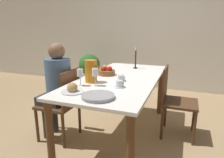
# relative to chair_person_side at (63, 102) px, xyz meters

# --- Properties ---
(ground_plane) EXTENTS (20.00, 20.00, 0.00)m
(ground_plane) POSITION_rel_chair_person_side_xyz_m (0.63, 0.31, -0.48)
(ground_plane) COLOR tan
(wall_back) EXTENTS (10.00, 0.06, 2.60)m
(wall_back) POSITION_rel_chair_person_side_xyz_m (0.63, 2.62, 0.82)
(wall_back) COLOR silver
(wall_back) RESTS_ON ground_plane
(dining_table) EXTENTS (0.87, 1.89, 0.77)m
(dining_table) POSITION_rel_chair_person_side_xyz_m (0.63, 0.31, 0.19)
(dining_table) COLOR white
(dining_table) RESTS_ON ground_plane
(chair_person_side) EXTENTS (0.42, 0.42, 0.88)m
(chair_person_side) POSITION_rel_chair_person_side_xyz_m (0.00, 0.00, 0.00)
(chair_person_side) COLOR #51331E
(chair_person_side) RESTS_ON ground_plane
(chair_opposite) EXTENTS (0.42, 0.42, 0.88)m
(chair_opposite) POSITION_rel_chair_person_side_xyz_m (1.25, 0.59, 0.00)
(chair_opposite) COLOR #51331E
(chair_opposite) RESTS_ON ground_plane
(person_seated) EXTENTS (0.39, 0.41, 1.18)m
(person_seated) POSITION_rel_chair_person_side_xyz_m (-0.08, 0.02, 0.23)
(person_seated) COLOR #33333D
(person_seated) RESTS_ON ground_plane
(red_pitcher) EXTENTS (0.16, 0.13, 0.24)m
(red_pitcher) POSITION_rel_chair_person_side_xyz_m (0.39, -0.00, 0.42)
(red_pitcher) COLOR orange
(red_pitcher) RESTS_ON dining_table
(wine_glass_water) EXTENTS (0.06, 0.06, 0.18)m
(wine_glass_water) POSITION_rel_chair_person_side_xyz_m (0.50, -0.11, 0.43)
(wine_glass_water) COLOR white
(wine_glass_water) RESTS_ON dining_table
(wine_glass_juice) EXTENTS (0.06, 0.06, 0.17)m
(wine_glass_juice) POSITION_rel_chair_person_side_xyz_m (0.35, -0.17, 0.42)
(wine_glass_juice) COLOR white
(wine_glass_juice) RESTS_ON dining_table
(teacup_near_person) EXTENTS (0.12, 0.12, 0.07)m
(teacup_near_person) POSITION_rel_chair_person_side_xyz_m (0.74, -0.08, 0.32)
(teacup_near_person) COLOR silver
(teacup_near_person) RESTS_ON dining_table
(teacup_across) EXTENTS (0.12, 0.12, 0.07)m
(teacup_across) POSITION_rel_chair_person_side_xyz_m (0.68, 0.16, 0.32)
(teacup_across) COLOR silver
(teacup_across) RESTS_ON dining_table
(serving_tray) EXTENTS (0.29, 0.29, 0.03)m
(serving_tray) POSITION_rel_chair_person_side_xyz_m (0.68, -0.44, 0.31)
(serving_tray) COLOR #9E9EA3
(serving_tray) RESTS_ON dining_table
(bread_plate) EXTENTS (0.21, 0.21, 0.10)m
(bread_plate) POSITION_rel_chair_person_side_xyz_m (0.39, -0.39, 0.32)
(bread_plate) COLOR silver
(bread_plate) RESTS_ON dining_table
(fruit_bowl) EXTENTS (0.22, 0.22, 0.12)m
(fruit_bowl) POSITION_rel_chair_person_side_xyz_m (0.42, 0.38, 0.34)
(fruit_bowl) COLOR brown
(fruit_bowl) RESTS_ON dining_table
(candlestick_tall) EXTENTS (0.06, 0.06, 0.31)m
(candlestick_tall) POSITION_rel_chair_person_side_xyz_m (0.66, 0.92, 0.41)
(candlestick_tall) COLOR black
(candlestick_tall) RESTS_ON dining_table
(potted_plant) EXTENTS (0.46, 0.46, 0.79)m
(potted_plant) POSITION_rel_chair_person_side_xyz_m (-0.64, 1.98, 0.03)
(potted_plant) COLOR #4C4742
(potted_plant) RESTS_ON ground_plane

